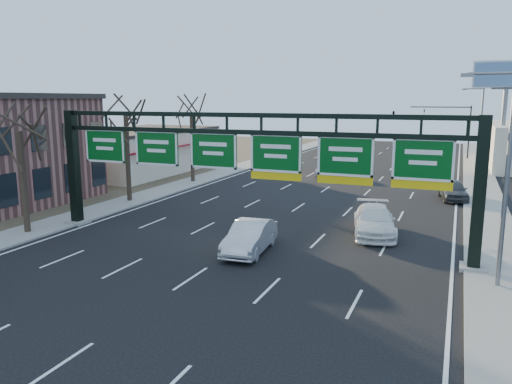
% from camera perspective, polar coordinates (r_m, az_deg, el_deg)
% --- Properties ---
extents(ground, '(160.00, 160.00, 0.00)m').
position_cam_1_polar(ground, '(21.19, -10.18, -11.46)').
color(ground, black).
rests_on(ground, ground).
extents(sidewalk_left, '(3.00, 120.00, 0.12)m').
position_cam_1_polar(sidewalk_left, '(44.11, -10.40, 0.20)').
color(sidewalk_left, gray).
rests_on(sidewalk_left, ground).
extents(sidewalk_right, '(3.00, 120.00, 0.12)m').
position_cam_1_polar(sidewalk_right, '(37.39, 24.92, -2.50)').
color(sidewalk_right, gray).
rests_on(sidewalk_right, ground).
extents(dirt_strip_left, '(21.00, 120.00, 0.06)m').
position_cam_1_polar(dirt_strip_left, '(51.66, -21.89, 1.08)').
color(dirt_strip_left, '#473D2B').
rests_on(dirt_strip_left, ground).
extents(lane_markings, '(21.60, 120.00, 0.01)m').
position_cam_1_polar(lane_markings, '(38.85, 5.75, -1.16)').
color(lane_markings, white).
rests_on(lane_markings, ground).
extents(sign_gantry, '(24.60, 1.20, 7.20)m').
position_cam_1_polar(sign_gantry, '(26.87, -1.06, 3.62)').
color(sign_gantry, black).
rests_on(sign_gantry, ground).
extents(cream_strip, '(10.90, 18.40, 4.70)m').
position_cam_1_polar(cream_strip, '(56.00, -13.04, 4.67)').
color(cream_strip, beige).
rests_on(cream_strip, ground).
extents(tree_gantry, '(3.60, 3.60, 8.48)m').
position_cam_1_polar(tree_gantry, '(31.86, -25.61, 8.17)').
color(tree_gantry, black).
rests_on(tree_gantry, sidewalk_left).
extents(tree_mid, '(3.60, 3.60, 9.24)m').
position_cam_1_polar(tree_mid, '(39.30, -14.75, 10.21)').
color(tree_mid, black).
rests_on(tree_mid, sidewalk_left).
extents(tree_far, '(3.60, 3.60, 8.86)m').
position_cam_1_polar(tree_far, '(47.69, -7.43, 10.03)').
color(tree_far, black).
rests_on(tree_far, sidewalk_left).
extents(streetlight_near, '(2.15, 0.22, 9.00)m').
position_cam_1_polar(streetlight_near, '(22.74, 26.51, 2.37)').
color(streetlight_near, slate).
rests_on(streetlight_near, sidewalk_right).
extents(streetlight_far, '(2.15, 0.22, 9.00)m').
position_cam_1_polar(streetlight_far, '(56.60, 24.15, 6.84)').
color(streetlight_far, slate).
rests_on(streetlight_far, sidewalk_right).
extents(billboard_right, '(7.00, 0.50, 12.00)m').
position_cam_1_polar(billboard_right, '(61.64, 26.70, 10.59)').
color(billboard_right, slate).
rests_on(billboard_right, ground).
extents(traffic_signal_mast, '(10.16, 0.54, 7.00)m').
position_cam_1_polar(traffic_signal_mast, '(71.71, 18.38, 8.17)').
color(traffic_signal_mast, black).
rests_on(traffic_signal_mast, ground).
extents(car_silver_sedan, '(2.11, 5.03, 1.62)m').
position_cam_1_polar(car_silver_sedan, '(26.08, -0.70, -5.17)').
color(car_silver_sedan, silver).
rests_on(car_silver_sedan, ground).
extents(car_white_wagon, '(3.44, 6.05, 1.65)m').
position_cam_1_polar(car_white_wagon, '(30.23, 13.38, -3.22)').
color(car_white_wagon, white).
rests_on(car_white_wagon, ground).
extents(car_grey_far, '(2.66, 4.89, 1.58)m').
position_cam_1_polar(car_grey_far, '(42.47, 21.61, 0.22)').
color(car_grey_far, '#3D4142').
rests_on(car_grey_far, ground).
extents(car_silver_distant, '(1.82, 4.25, 1.36)m').
position_cam_1_polar(car_silver_distant, '(52.15, 7.94, 2.56)').
color(car_silver_distant, '#A9A9AE').
rests_on(car_silver_distant, ground).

